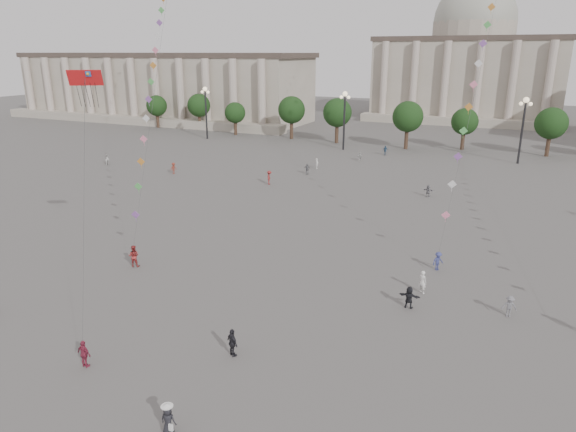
% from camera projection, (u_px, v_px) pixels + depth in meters
% --- Properties ---
extents(ground, '(360.00, 360.00, 0.00)m').
position_uv_depth(ground, '(199.00, 373.00, 29.24)').
color(ground, '#504D4B').
rests_on(ground, ground).
extents(hall_west, '(84.00, 26.22, 17.20)m').
position_uv_depth(hall_west, '(160.00, 87.00, 137.65)').
color(hall_west, '#9D9383').
rests_on(hall_west, ground).
extents(hall_central, '(48.30, 34.30, 35.50)m').
position_uv_depth(hall_central, '(470.00, 64.00, 136.82)').
color(hall_central, '#9D9383').
rests_on(hall_central, ground).
extents(tree_row, '(137.12, 5.12, 8.00)m').
position_uv_depth(tree_row, '(435.00, 120.00, 95.16)').
color(tree_row, '#34251A').
rests_on(tree_row, ground).
extents(lamp_post_far_west, '(2.00, 0.90, 10.65)m').
position_uv_depth(lamp_post_far_west, '(206.00, 103.00, 105.42)').
color(lamp_post_far_west, '#262628').
rests_on(lamp_post_far_west, ground).
extents(lamp_post_mid_west, '(2.00, 0.90, 10.65)m').
position_uv_depth(lamp_post_mid_west, '(345.00, 110.00, 93.56)').
color(lamp_post_mid_west, '#262628').
rests_on(lamp_post_mid_west, ground).
extents(lamp_post_mid_east, '(2.00, 0.90, 10.65)m').
position_uv_depth(lamp_post_mid_east, '(524.00, 118.00, 81.70)').
color(lamp_post_mid_east, '#262628').
rests_on(lamp_post_mid_east, ground).
extents(person_crowd_0, '(1.06, 0.86, 1.69)m').
position_uv_depth(person_crowd_0, '(385.00, 150.00, 90.48)').
color(person_crowd_0, '#31506F').
rests_on(person_crowd_0, ground).
extents(person_crowd_1, '(0.99, 1.07, 1.78)m').
position_uv_depth(person_crowd_1, '(108.00, 159.00, 82.64)').
color(person_crowd_1, beige).
rests_on(person_crowd_1, ground).
extents(person_crowd_2, '(0.93, 1.23, 1.68)m').
position_uv_depth(person_crowd_2, '(174.00, 168.00, 76.65)').
color(person_crowd_2, maroon).
rests_on(person_crowd_2, ground).
extents(person_crowd_3, '(1.52, 0.49, 1.63)m').
position_uv_depth(person_crowd_3, '(409.00, 297.00, 36.41)').
color(person_crowd_3, black).
rests_on(person_crowd_3, ground).
extents(person_crowd_4, '(1.00, 1.42, 1.48)m').
position_uv_depth(person_crowd_4, '(360.00, 156.00, 85.91)').
color(person_crowd_4, '#B5B5B1').
rests_on(person_crowd_4, ground).
extents(person_crowd_6, '(1.08, 0.72, 1.55)m').
position_uv_depth(person_crowd_6, '(509.00, 306.00, 35.21)').
color(person_crowd_6, slate).
rests_on(person_crowd_6, ground).
extents(person_crowd_10, '(0.53, 0.67, 1.63)m').
position_uv_depth(person_crowd_10, '(317.00, 164.00, 79.97)').
color(person_crowd_10, white).
rests_on(person_crowd_10, ground).
extents(person_crowd_12, '(1.46, 0.73, 1.51)m').
position_uv_depth(person_crowd_12, '(428.00, 191.00, 64.51)').
color(person_crowd_12, slate).
rests_on(person_crowd_12, ground).
extents(person_crowd_13, '(0.79, 0.71, 1.81)m').
position_uv_depth(person_crowd_13, '(423.00, 282.00, 38.64)').
color(person_crowd_13, white).
rests_on(person_crowd_13, ground).
extents(person_crowd_16, '(1.03, 0.65, 1.64)m').
position_uv_depth(person_crowd_16, '(307.00, 169.00, 76.26)').
color(person_crowd_16, slate).
rests_on(person_crowd_16, ground).
extents(person_crowd_17, '(1.13, 1.41, 1.90)m').
position_uv_depth(person_crowd_17, '(269.00, 177.00, 70.53)').
color(person_crowd_17, maroon).
rests_on(person_crowd_17, ground).
extents(tourist_0, '(1.02, 0.49, 1.70)m').
position_uv_depth(tourist_0, '(84.00, 354.00, 29.53)').
color(tourist_0, maroon).
rests_on(tourist_0, ground).
extents(tourist_1, '(1.12, 0.90, 1.78)m').
position_uv_depth(tourist_1, '(232.00, 343.00, 30.59)').
color(tourist_1, black).
rests_on(tourist_1, ground).
extents(kite_flyer_0, '(1.11, 0.99, 1.89)m').
position_uv_depth(kite_flyer_0, '(134.00, 256.00, 43.45)').
color(kite_flyer_0, maroon).
rests_on(kite_flyer_0, ground).
extents(kite_flyer_1, '(1.13, 1.18, 1.61)m').
position_uv_depth(kite_flyer_1, '(438.00, 261.00, 42.76)').
color(kite_flyer_1, navy).
rests_on(kite_flyer_1, ground).
extents(hat_person, '(0.81, 0.60, 1.69)m').
position_uv_depth(hat_person, '(168.00, 419.00, 24.32)').
color(hat_person, black).
rests_on(hat_person, ground).
extents(dragon_kite, '(3.70, 4.63, 16.97)m').
position_uv_depth(dragon_kite, '(87.00, 90.00, 33.83)').
color(dragon_kite, red).
rests_on(dragon_kite, ground).
extents(kite_train_west, '(23.92, 42.60, 63.26)m').
position_uv_depth(kite_train_west, '(163.00, 5.00, 61.52)').
color(kite_train_west, '#3F3F3F').
rests_on(kite_train_west, ground).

